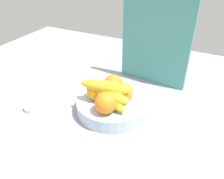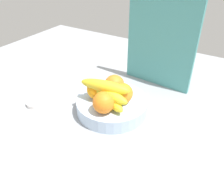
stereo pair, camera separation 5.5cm
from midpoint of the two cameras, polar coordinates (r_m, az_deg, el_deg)
ground_plane at (r=78.96cm, az=3.67°, el=-7.80°), size 180.00×140.00×3.00cm
fruit_bowl at (r=79.20cm, az=2.00°, el=-3.96°), size 24.79×24.79×4.85cm
orange_front_left at (r=79.26cm, az=2.61°, el=1.23°), size 7.02×7.02×7.02cm
orange_front_right at (r=76.80cm, az=-1.62°, el=0.13°), size 7.02×7.02×7.02cm
orange_center at (r=70.15cm, az=0.12°, el=-3.39°), size 7.02×7.02×7.02cm
orange_back_left at (r=74.64cm, az=5.00°, el=-1.06°), size 7.02×7.02×7.02cm
banana_bunch at (r=73.52cm, az=0.71°, el=-0.86°), size 18.32×11.34×8.40cm
cutting_board at (r=91.23cm, az=13.90°, el=11.42°), size 28.06×3.83×36.00cm
jar_lid at (r=86.89cm, az=-16.95°, el=-3.20°), size 7.13×7.13×1.55cm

